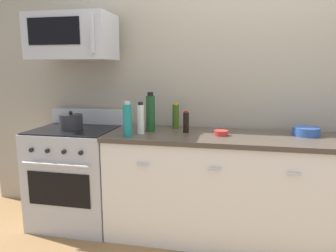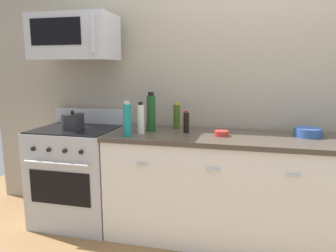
{
  "view_description": "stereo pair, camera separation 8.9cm",
  "coord_description": "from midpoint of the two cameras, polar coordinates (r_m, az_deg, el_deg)",
  "views": [
    {
      "loc": [
        -0.16,
        -2.64,
        1.47
      ],
      "look_at": [
        -0.7,
        -0.05,
        0.99
      ],
      "focal_mm": 33.74,
      "sensor_mm": 36.0,
      "label": 1
    },
    {
      "loc": [
        -0.07,
        -2.62,
        1.47
      ],
      "look_at": [
        -0.7,
        -0.05,
        0.99
      ],
      "focal_mm": 33.74,
      "sensor_mm": 36.0,
      "label": 2
    }
  ],
  "objects": [
    {
      "name": "bowl_red_small",
      "position": [
        2.67,
        10.54,
        -1.27
      ],
      "size": [
        0.12,
        0.12,
        0.04
      ],
      "color": "#B72D28",
      "rests_on": "countertop_slab"
    },
    {
      "name": "bottle_wine_green",
      "position": [
        2.8,
        -2.17,
        2.4
      ],
      "size": [
        0.08,
        0.08,
        0.35
      ],
      "color": "#19471E",
      "rests_on": "countertop_slab"
    },
    {
      "name": "bottle_soy_sauce_dark",
      "position": [
        2.75,
        4.25,
        0.68
      ],
      "size": [
        0.05,
        0.05,
        0.19
      ],
      "color": "black",
      "rests_on": "countertop_slab"
    },
    {
      "name": "ground_plane",
      "position": [
        3.01,
        15.05,
        -19.29
      ],
      "size": [
        6.66,
        6.66,
        0.0
      ],
      "primitive_type": "plane",
      "color": "olive"
    },
    {
      "name": "back_wall",
      "position": [
        3.04,
        16.09,
        7.63
      ],
      "size": [
        5.55,
        0.1,
        2.7
      ],
      "primitive_type": "cube",
      "color": "#9E937F",
      "rests_on": "ground_plane"
    },
    {
      "name": "range_oven",
      "position": [
        3.18,
        -15.06,
        -8.4
      ],
      "size": [
        0.76,
        0.69,
        1.07
      ],
      "color": "#B7BABF",
      "rests_on": "ground_plane"
    },
    {
      "name": "bowl_blue_mixing",
      "position": [
        2.86,
        24.74,
        -0.97
      ],
      "size": [
        0.22,
        0.22,
        0.07
      ],
      "color": "#2D519E",
      "rests_on": "countertop_slab"
    },
    {
      "name": "counter_unit",
      "position": [
        2.82,
        15.49,
        -11.11
      ],
      "size": [
        2.46,
        0.66,
        0.92
      ],
      "color": "silver",
      "rests_on": "ground_plane"
    },
    {
      "name": "bottle_vinegar_white",
      "position": [
        2.71,
        -3.99,
        1.34
      ],
      "size": [
        0.06,
        0.06,
        0.27
      ],
      "color": "silver",
      "rests_on": "countertop_slab"
    },
    {
      "name": "bottle_olive_oil",
      "position": [
        2.93,
        2.43,
        1.78
      ],
      "size": [
        0.06,
        0.06,
        0.25
      ],
      "color": "#385114",
      "rests_on": "countertop_slab"
    },
    {
      "name": "bottle_sparkling_teal",
      "position": [
        2.61,
        -6.42,
        1.15
      ],
      "size": [
        0.07,
        0.07,
        0.29
      ],
      "color": "#197F7A",
      "rests_on": "countertop_slab"
    },
    {
      "name": "stockpot",
      "position": [
        3.01,
        -16.01,
        0.79
      ],
      "size": [
        0.21,
        0.21,
        0.17
      ],
      "color": "#262628",
      "rests_on": "range_oven"
    },
    {
      "name": "microwave",
      "position": [
        3.07,
        -15.79,
        15.14
      ],
      "size": [
        0.74,
        0.44,
        0.4
      ],
      "color": "#B7BABF"
    }
  ]
}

